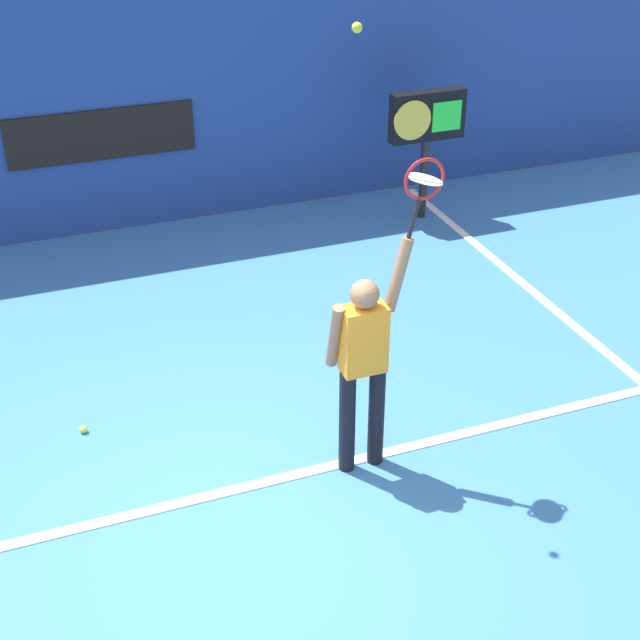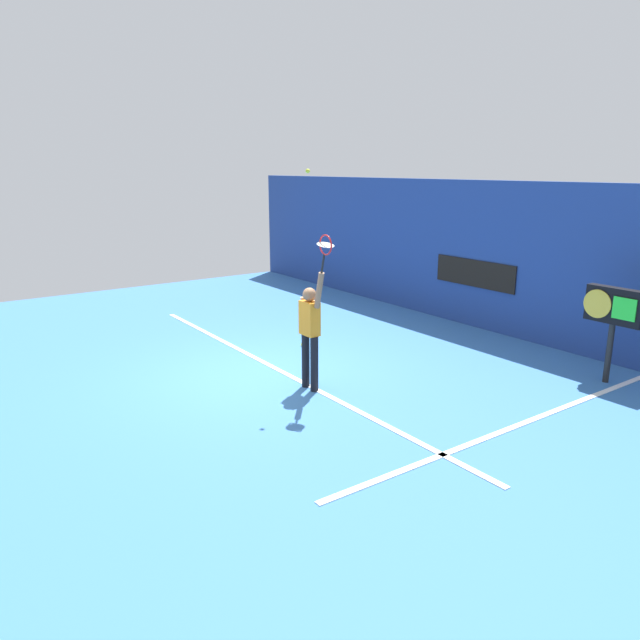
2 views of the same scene
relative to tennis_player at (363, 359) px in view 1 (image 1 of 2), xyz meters
The scene contains 10 objects.
ground_plane 1.56m from the tennis_player, 160.38° to the right, with size 18.00×18.00×0.00m, color #3870B2.
back_wall 5.50m from the tennis_player, 101.77° to the left, with size 18.00×0.20×3.26m, color navy.
sponsor_banner_center 5.36m from the tennis_player, 102.03° to the left, with size 2.20×0.03×0.60m, color black.
court_baseline 1.50m from the tennis_player, behind, with size 10.00×0.10×0.01m, color white.
court_sideline 3.45m from the tennis_player, 29.00° to the left, with size 0.10×7.00×0.01m, color white.
tennis_player is the anchor object (origin of this frame).
tennis_racket 1.43m from the tennis_player, ahead, with size 0.38×0.27×0.63m.
tennis_ball 2.46m from the tennis_player, 159.73° to the left, with size 0.07×0.07×0.07m, color #CCE033.
scoreboard_clock 5.01m from the tennis_player, 58.20° to the left, with size 0.96×0.20×1.63m.
spare_ball 2.58m from the tennis_player, 149.36° to the left, with size 0.07×0.07×0.07m, color #CCE033.
Camera 1 is at (-1.24, -4.92, 4.78)m, focal length 51.22 mm.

